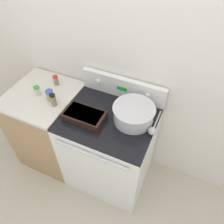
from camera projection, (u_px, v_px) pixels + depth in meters
ground_plane at (97, 198)px, 2.27m from camera, size 12.00×12.00×0.00m
kitchen_wall at (127, 62)px, 1.79m from camera, size 8.00×0.05×2.50m
stove_range at (109, 149)px, 2.14m from camera, size 0.77×0.67×0.92m
control_panel at (123, 87)px, 1.92m from camera, size 0.77×0.07×0.20m
side_counter at (51, 127)px, 2.33m from camera, size 0.61×0.64×0.94m
mixing_bowl at (134, 113)px, 1.73m from camera, size 0.34×0.34×0.14m
casserole_dish at (84, 115)px, 1.77m from camera, size 0.34×0.19×0.07m
ladle at (153, 130)px, 1.68m from camera, size 0.07×0.29×0.07m
spice_jar_black_cap at (53, 100)px, 1.85m from camera, size 0.05×0.05×0.12m
spice_jar_blue_cap at (50, 95)px, 1.90m from camera, size 0.07×0.07×0.10m
spice_jar_red_cap at (56, 80)px, 2.05m from camera, size 0.05×0.05×0.10m
spice_jar_green_cap at (37, 91)px, 1.95m from camera, size 0.06×0.06×0.09m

